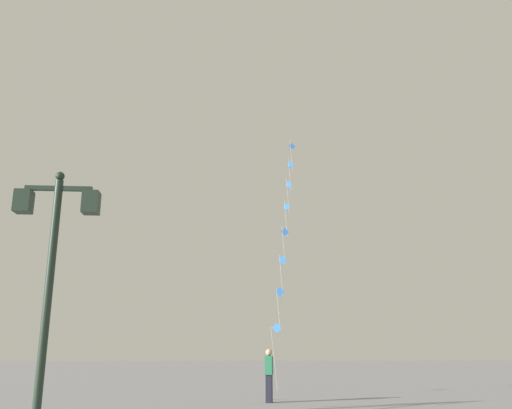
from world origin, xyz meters
name	(u,v)px	position (x,y,z in m)	size (l,w,h in m)	color
ground_plane	(189,395)	(0.00, 20.00, 0.00)	(160.00, 160.00, 0.00)	gray
twin_lantern_lamp_post	(52,252)	(-1.74, 7.33, 3.28)	(1.45, 0.28, 4.73)	#1E2D23
kite_train	(285,233)	(4.15, 22.96, 7.07)	(2.43, 9.62, 13.51)	brown
kite_flyer	(269,374)	(2.81, 16.77, 0.90)	(0.32, 0.63, 1.71)	#1E1E2D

